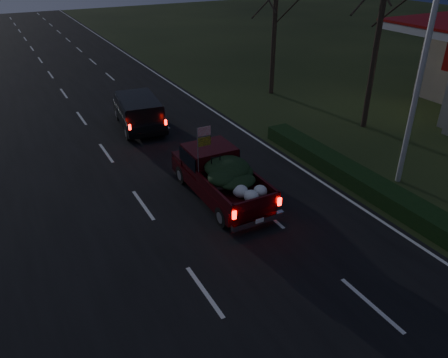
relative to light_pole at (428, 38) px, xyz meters
name	(u,v)px	position (x,y,z in m)	size (l,w,h in m)	color
ground	(204,292)	(-9.50, -2.00, -5.48)	(120.00, 120.00, 0.00)	black
road_asphalt	(204,291)	(-9.50, -2.00, -5.47)	(14.00, 120.00, 0.02)	black
hedge_row	(348,173)	(-1.70, 1.00, -5.18)	(1.00, 10.00, 0.60)	black
light_pole	(428,38)	(0.00, 0.00, 0.00)	(0.50, 0.90, 9.16)	silver
bare_tree_far	(276,4)	(2.00, 12.00, -0.25)	(3.60, 3.60, 7.00)	black
pickup_truck	(220,173)	(-6.76, 2.27, -4.53)	(1.89, 4.87, 2.55)	#38070B
lead_suv	(139,110)	(-7.15, 10.22, -4.51)	(2.39, 4.66, 1.29)	black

